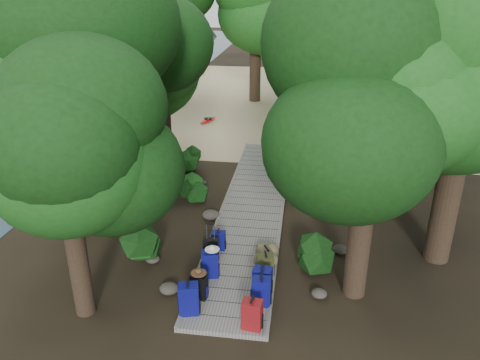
% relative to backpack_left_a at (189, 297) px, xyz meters
% --- Properties ---
extents(ground, '(120.00, 120.00, 0.00)m').
position_rel_backpack_left_a_xyz_m(ground, '(0.79, 4.47, -0.53)').
color(ground, black).
rests_on(ground, ground).
extents(sand_beach, '(40.00, 22.00, 0.02)m').
position_rel_backpack_left_a_xyz_m(sand_beach, '(0.79, 20.47, -0.52)').
color(sand_beach, tan).
rests_on(sand_beach, ground).
extents(boardwalk, '(2.00, 12.00, 0.12)m').
position_rel_backpack_left_a_xyz_m(boardwalk, '(0.79, 5.47, -0.47)').
color(boardwalk, gray).
rests_on(boardwalk, ground).
extents(backpack_left_a, '(0.49, 0.39, 0.82)m').
position_rel_backpack_left_a_xyz_m(backpack_left_a, '(0.00, 0.00, 0.00)').
color(backpack_left_a, navy).
rests_on(backpack_left_a, boardwalk).
extents(backpack_left_b, '(0.40, 0.31, 0.68)m').
position_rel_backpack_left_a_xyz_m(backpack_left_b, '(0.10, 0.56, -0.07)').
color(backpack_left_b, black).
rests_on(backpack_left_b, boardwalk).
extents(backpack_left_c, '(0.47, 0.38, 0.76)m').
position_rel_backpack_left_a_xyz_m(backpack_left_c, '(0.18, 1.42, -0.03)').
color(backpack_left_c, navy).
rests_on(backpack_left_c, boardwalk).
extents(backpack_left_d, '(0.37, 0.27, 0.56)m').
position_rel_backpack_left_a_xyz_m(backpack_left_d, '(0.16, 2.70, -0.13)').
color(backpack_left_d, navy).
rests_on(backpack_left_d, boardwalk).
extents(backpack_right_a, '(0.45, 0.35, 0.74)m').
position_rel_backpack_left_a_xyz_m(backpack_right_a, '(1.42, -0.28, -0.04)').
color(backpack_right_a, maroon).
rests_on(backpack_right_a, boardwalk).
extents(backpack_right_b, '(0.43, 0.31, 0.75)m').
position_rel_backpack_left_a_xyz_m(backpack_right_b, '(1.53, 0.52, -0.03)').
color(backpack_right_b, navy).
rests_on(backpack_right_b, boardwalk).
extents(backpack_right_c, '(0.46, 0.35, 0.73)m').
position_rel_backpack_left_a_xyz_m(backpack_right_c, '(1.52, 0.94, -0.04)').
color(backpack_right_c, navy).
rests_on(backpack_right_c, boardwalk).
extents(backpack_right_d, '(0.46, 0.37, 0.62)m').
position_rel_backpack_left_a_xyz_m(backpack_right_d, '(1.53, 1.66, -0.10)').
color(backpack_right_d, '#3A3E1B').
rests_on(backpack_right_d, boardwalk).
extents(duffel_right_khaki, '(0.60, 0.69, 0.38)m').
position_rel_backpack_left_a_xyz_m(duffel_right_khaki, '(1.50, 2.24, -0.22)').
color(duffel_right_khaki, brown).
rests_on(duffel_right_khaki, boardwalk).
extents(suitcase_on_boardwalk, '(0.41, 0.25, 0.61)m').
position_rel_backpack_left_a_xyz_m(suitcase_on_boardwalk, '(0.06, 2.17, -0.10)').
color(suitcase_on_boardwalk, black).
rests_on(suitcase_on_boardwalk, boardwalk).
extents(lone_suitcase_on_sand, '(0.51, 0.35, 0.73)m').
position_rel_backpack_left_a_xyz_m(lone_suitcase_on_sand, '(1.08, 12.25, -0.14)').
color(lone_suitcase_on_sand, black).
rests_on(lone_suitcase_on_sand, sand_beach).
extents(hat_brown, '(0.36, 0.36, 0.11)m').
position_rel_backpack_left_a_xyz_m(hat_brown, '(0.11, 0.53, 0.33)').
color(hat_brown, '#51351E').
rests_on(hat_brown, backpack_left_b).
extents(hat_white, '(0.36, 0.36, 0.12)m').
position_rel_backpack_left_a_xyz_m(hat_white, '(0.25, 1.42, 0.42)').
color(hat_white, silver).
rests_on(hat_white, backpack_left_c).
extents(kayak, '(1.58, 2.94, 0.29)m').
position_rel_backpack_left_a_xyz_m(kayak, '(-2.64, 14.89, -0.36)').
color(kayak, '#B9110F').
rests_on(kayak, sand_beach).
extents(sun_lounger, '(1.13, 2.13, 0.66)m').
position_rel_backpack_left_a_xyz_m(sun_lounger, '(4.49, 15.00, -0.18)').
color(sun_lounger, silver).
rests_on(sun_lounger, sand_beach).
extents(tree_right_a, '(4.53, 4.53, 7.56)m').
position_rel_backpack_left_a_xyz_m(tree_right_a, '(3.66, 1.39, 3.25)').
color(tree_right_a, black).
rests_on(tree_right_a, ground).
extents(tree_right_b, '(5.17, 5.17, 9.23)m').
position_rel_backpack_left_a_xyz_m(tree_right_b, '(5.97, 3.23, 4.09)').
color(tree_right_b, black).
rests_on(tree_right_b, ground).
extents(tree_right_c, '(5.52, 5.52, 9.56)m').
position_rel_backpack_left_a_xyz_m(tree_right_c, '(4.51, 6.01, 4.25)').
color(tree_right_c, black).
rests_on(tree_right_c, ground).
extents(tree_right_d, '(5.56, 5.56, 10.19)m').
position_rel_backpack_left_a_xyz_m(tree_right_d, '(6.30, 9.05, 4.57)').
color(tree_right_d, black).
rests_on(tree_right_d, ground).
extents(tree_right_e, '(4.50, 4.50, 8.09)m').
position_rel_backpack_left_a_xyz_m(tree_right_e, '(4.97, 11.74, 3.52)').
color(tree_right_e, black).
rests_on(tree_right_e, ground).
extents(tree_right_f, '(4.89, 4.89, 8.73)m').
position_rel_backpack_left_a_xyz_m(tree_right_f, '(7.49, 13.53, 3.83)').
color(tree_right_f, black).
rests_on(tree_right_f, ground).
extents(tree_left_a, '(3.66, 3.66, 6.10)m').
position_rel_backpack_left_a_xyz_m(tree_left_a, '(-2.35, -0.14, 2.52)').
color(tree_left_a, black).
rests_on(tree_left_a, ground).
extents(tree_left_b, '(5.53, 5.53, 9.95)m').
position_rel_backpack_left_a_xyz_m(tree_left_b, '(-4.32, 3.27, 4.45)').
color(tree_left_b, black).
rests_on(tree_left_b, ground).
extents(tree_left_c, '(4.24, 4.24, 7.37)m').
position_rel_backpack_left_a_xyz_m(tree_left_c, '(-2.81, 7.96, 3.16)').
color(tree_left_c, black).
rests_on(tree_left_c, ground).
extents(tree_back_a, '(5.51, 5.51, 9.53)m').
position_rel_backpack_left_a_xyz_m(tree_back_a, '(-0.75, 19.85, 4.24)').
color(tree_back_a, black).
rests_on(tree_back_a, ground).
extents(tree_back_b, '(5.10, 5.10, 9.11)m').
position_rel_backpack_left_a_xyz_m(tree_back_b, '(2.54, 20.17, 4.02)').
color(tree_back_b, black).
rests_on(tree_back_b, ground).
extents(tree_back_c, '(4.59, 4.59, 8.27)m').
position_rel_backpack_left_a_xyz_m(tree_back_c, '(6.04, 19.81, 3.61)').
color(tree_back_c, black).
rests_on(tree_back_c, ground).
extents(tree_back_d, '(4.93, 4.93, 8.21)m').
position_rel_backpack_left_a_xyz_m(tree_back_d, '(-4.98, 18.63, 3.58)').
color(tree_back_d, black).
rests_on(tree_back_d, ground).
extents(palm_right_a, '(4.19, 4.19, 7.14)m').
position_rel_backpack_left_a_xyz_m(palm_right_a, '(3.50, 9.90, 3.04)').
color(palm_right_a, '#15380F').
rests_on(palm_right_a, ground).
extents(palm_right_b, '(4.85, 4.85, 9.36)m').
position_rel_backpack_left_a_xyz_m(palm_right_b, '(6.13, 15.23, 4.15)').
color(palm_right_b, '#15380F').
rests_on(palm_right_b, ground).
extents(palm_right_c, '(4.24, 4.24, 6.75)m').
position_rel_backpack_left_a_xyz_m(palm_right_c, '(3.37, 17.49, 2.85)').
color(palm_right_c, '#15380F').
rests_on(palm_right_c, ground).
extents(palm_left_a, '(4.73, 4.73, 7.52)m').
position_rel_backpack_left_a_xyz_m(palm_left_a, '(-3.90, 11.03, 3.23)').
color(palm_left_a, '#15380F').
rests_on(palm_left_a, ground).
extents(rock_left_a, '(0.46, 0.42, 0.25)m').
position_rel_backpack_left_a_xyz_m(rock_left_a, '(-0.68, 0.77, -0.40)').
color(rock_left_a, '#4C473F').
rests_on(rock_left_a, ground).
extents(rock_left_b, '(0.38, 0.34, 0.21)m').
position_rel_backpack_left_a_xyz_m(rock_left_b, '(-1.48, 1.98, -0.42)').
color(rock_left_b, '#4C473F').
rests_on(rock_left_b, ground).
extents(rock_left_c, '(0.54, 0.48, 0.30)m').
position_rel_backpack_left_a_xyz_m(rock_left_c, '(-0.42, 4.57, -0.38)').
color(rock_left_c, '#4C473F').
rests_on(rock_left_c, ground).
extents(rock_left_d, '(0.28, 0.25, 0.15)m').
position_rel_backpack_left_a_xyz_m(rock_left_d, '(-1.24, 7.12, -0.45)').
color(rock_left_d, '#4C473F').
rests_on(rock_left_d, ground).
extents(rock_right_a, '(0.38, 0.34, 0.21)m').
position_rel_backpack_left_a_xyz_m(rock_right_a, '(2.85, 1.10, -0.42)').
color(rock_right_a, '#4C473F').
rests_on(rock_right_a, ground).
extents(rock_right_b, '(0.43, 0.39, 0.24)m').
position_rel_backpack_left_a_xyz_m(rock_right_b, '(3.45, 3.12, -0.41)').
color(rock_right_b, '#4C473F').
rests_on(rock_right_b, ground).
extents(rock_right_c, '(0.34, 0.31, 0.19)m').
position_rel_backpack_left_a_xyz_m(rock_right_c, '(2.15, 6.42, -0.43)').
color(rock_right_c, '#4C473F').
rests_on(rock_right_c, ground).
extents(rock_right_d, '(0.60, 0.54, 0.33)m').
position_rel_backpack_left_a_xyz_m(rock_right_d, '(3.43, 8.24, -0.36)').
color(rock_right_d, '#4C473F').
rests_on(rock_right_d, ground).
extents(shrub_left_a, '(1.21, 1.21, 1.09)m').
position_rel_backpack_left_a_xyz_m(shrub_left_a, '(-1.70, 1.96, 0.02)').
color(shrub_left_a, '#1A4C16').
rests_on(shrub_left_a, ground).
extents(shrub_left_b, '(1.00, 1.00, 0.90)m').
position_rel_backpack_left_a_xyz_m(shrub_left_b, '(-1.26, 5.76, -0.08)').
color(shrub_left_b, '#1A4C16').
rests_on(shrub_left_b, ground).
extents(shrub_left_c, '(1.05, 1.05, 0.94)m').
position_rel_backpack_left_a_xyz_m(shrub_left_c, '(-2.07, 8.50, -0.06)').
color(shrub_left_c, '#1A4C16').
rests_on(shrub_left_c, ground).
extents(shrub_right_a, '(1.04, 1.04, 0.93)m').
position_rel_backpack_left_a_xyz_m(shrub_right_a, '(2.63, 2.14, -0.06)').
color(shrub_right_a, '#1A4C16').
rests_on(shrub_right_a, ground).
extents(shrub_right_b, '(1.49, 1.49, 1.34)m').
position_rel_backpack_left_a_xyz_m(shrub_right_b, '(3.77, 6.86, 0.14)').
color(shrub_right_b, '#1A4C16').
rests_on(shrub_right_b, ground).
extents(shrub_right_c, '(0.79, 0.79, 0.71)m').
position_rel_backpack_left_a_xyz_m(shrub_right_c, '(2.74, 10.29, -0.17)').
color(shrub_right_c, '#1A4C16').
rests_on(shrub_right_c, ground).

